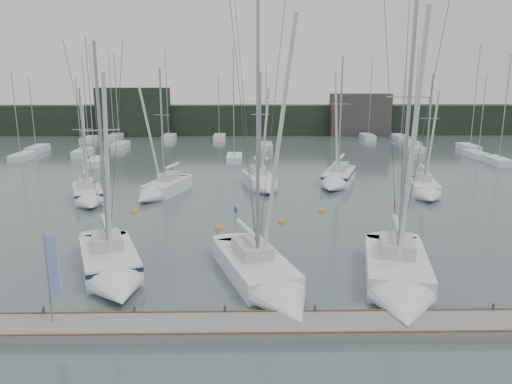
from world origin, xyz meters
The scene contains 20 objects.
ground centered at (0.00, 0.00, 0.00)m, with size 160.00×160.00×0.00m, color #4B5B59.
dock centered at (0.00, -5.00, 0.20)m, with size 24.00×2.00×0.40m, color slate.
far_treeline centered at (0.00, 62.00, 2.50)m, with size 90.00×4.00×5.00m, color black.
far_building_left centered at (-20.00, 60.00, 4.00)m, with size 12.00×3.00×8.00m, color black.
far_building_right centered at (18.00, 60.00, 3.50)m, with size 10.00×3.00×7.00m, color #3C3937.
mast_forest centered at (-0.75, 45.42, 0.49)m, with size 61.16×26.97×14.68m.
sailboat_near_left centered at (-8.13, 0.39, 0.58)m, with size 5.74×9.11×13.23m.
sailboat_near_center centered at (0.05, -1.17, 0.52)m, with size 5.75×10.18×15.91m.
sailboat_near_right centered at (6.53, -1.55, 0.60)m, with size 5.07×10.19×16.22m.
sailboat_mid_a centered at (-14.30, 16.31, 0.54)m, with size 4.49×7.06×10.14m.
sailboat_mid_b centered at (-8.78, 18.39, 0.53)m, with size 4.71×8.11×11.75m.
sailboat_mid_c centered at (0.39, 20.81, 0.58)m, with size 3.71×7.01×11.45m.
sailboat_mid_d centered at (7.55, 22.37, 0.59)m, with size 5.12×8.65×12.92m.
sailboat_mid_e centered at (14.65, 17.94, 0.53)m, with size 3.35×6.84×11.30m.
buoy_a centered at (-3.02, 9.12, 0.00)m, with size 0.54×0.54×0.54m, color orange.
buoy_b centered at (4.87, 13.45, 0.00)m, with size 0.55×0.55×0.55m, color orange.
buoy_c centered at (-9.92, 13.48, 0.00)m, with size 0.49×0.49×0.49m, color orange.
dock_banner centered at (-9.16, -4.80, 2.74)m, with size 0.59×0.20×3.96m.
seagull centered at (0.09, 2.08, 6.22)m, with size 0.89×0.41×0.18m.
buoy_d centered at (1.48, 10.54, 0.00)m, with size 0.53×0.53×0.53m, color orange.
Camera 1 is at (-0.97, -24.29, 10.83)m, focal length 35.00 mm.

